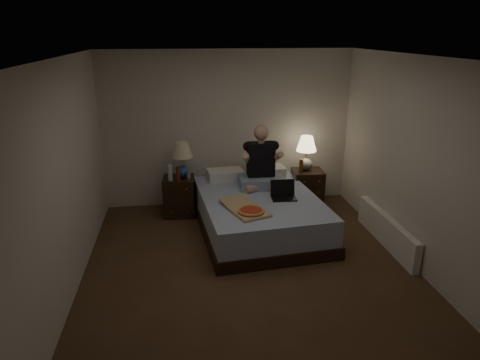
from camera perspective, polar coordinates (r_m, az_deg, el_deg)
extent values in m
cube|color=brown|center=(5.33, 1.41, -11.88)|extent=(4.00, 4.50, 0.00)
cube|color=white|center=(4.56, 1.67, 16.06)|extent=(4.00, 4.50, 0.00)
cube|color=silver|center=(6.95, -1.59, 6.77)|extent=(4.00, 0.00, 2.50)
cube|color=silver|center=(2.81, 9.44, -13.46)|extent=(4.00, 0.00, 2.50)
cube|color=silver|center=(4.89, -22.24, -0.13)|extent=(0.00, 4.50, 2.50)
cube|color=silver|center=(5.49, 22.59, 1.85)|extent=(0.00, 4.50, 2.50)
cube|color=#5875B0|center=(6.18, 2.53, -4.48)|extent=(1.78, 2.26, 0.53)
cube|color=black|center=(6.76, -8.11, -2.16)|extent=(0.50, 0.45, 0.61)
cube|color=black|center=(7.08, 8.93, -1.14)|extent=(0.50, 0.46, 0.62)
cylinder|color=silver|center=(6.50, -9.30, 0.96)|extent=(0.07, 0.07, 0.25)
cylinder|color=#BBBBB6|center=(6.55, -6.92, 0.51)|extent=(0.07, 0.07, 0.10)
cylinder|color=#601E0D|center=(6.45, -8.27, 0.76)|extent=(0.06, 0.06, 0.23)
cylinder|color=#5A340C|center=(6.81, 8.17, 1.86)|extent=(0.06, 0.06, 0.23)
cube|color=white|center=(6.14, 18.94, -6.43)|extent=(0.10, 1.60, 0.40)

